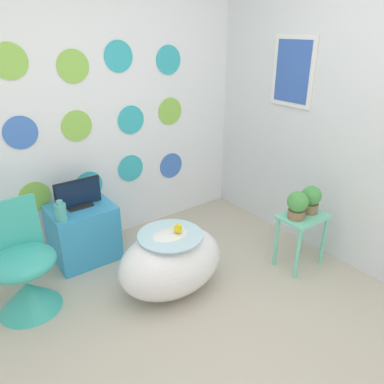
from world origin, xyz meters
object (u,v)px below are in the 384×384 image
object	(u,v)px
tv	(78,195)
potted_plant_right	(311,199)
bathtub	(171,262)
potted_plant_left	(297,204)
chair	(25,277)
vase	(61,212)

from	to	relation	value
tv	potted_plant_right	size ratio (longest dim) A/B	1.67
bathtub	potted_plant_right	xyz separation A→B (m)	(1.17, -0.35, 0.34)
tv	potted_plant_left	size ratio (longest dim) A/B	1.69
bathtub	chair	bearing A→B (deg)	154.93
vase	potted_plant_right	bearing A→B (deg)	-30.50
potted_plant_left	vase	bearing A→B (deg)	146.66
chair	potted_plant_right	size ratio (longest dim) A/B	3.46
bathtub	vase	xyz separation A→B (m)	(-0.58, 0.68, 0.32)
chair	vase	world-z (taller)	chair
bathtub	tv	size ratio (longest dim) A/B	2.17
tv	vase	bearing A→B (deg)	-142.81
tv	potted_plant_left	world-z (taller)	tv
bathtub	potted_plant_left	distance (m)	1.11
chair	potted_plant_left	distance (m)	2.14
vase	potted_plant_left	bearing A→B (deg)	-33.34
bathtub	tv	bearing A→B (deg)	114.07
potted_plant_right	bathtub	bearing A→B (deg)	163.33
tv	potted_plant_right	world-z (taller)	tv
chair	potted_plant_left	bearing A→B (deg)	-22.36
potted_plant_left	potted_plant_right	xyz separation A→B (m)	(0.18, 0.00, 0.00)
vase	potted_plant_right	distance (m)	2.03
vase	potted_plant_left	world-z (taller)	potted_plant_left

